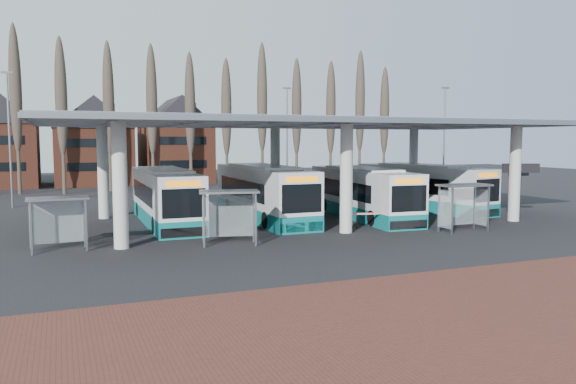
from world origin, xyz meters
name	(u,v)px	position (x,y,z in m)	size (l,w,h in m)	color
ground	(369,240)	(0.00, 0.00, 0.00)	(140.00, 140.00, 0.00)	black
brick_strip	(562,302)	(0.00, -12.00, 0.01)	(70.00, 10.00, 0.03)	#582C23
station_canopy	(306,131)	(0.00, 8.00, 5.68)	(32.00, 16.00, 6.34)	silver
poplar_row	(209,105)	(0.00, 33.00, 8.78)	(45.10, 1.10, 14.50)	#473D33
townhouse_row	(47,133)	(-15.75, 44.00, 5.94)	(36.80, 10.30, 12.25)	brown
lamp_post_a	(9,137)	(-18.00, 22.00, 5.34)	(0.80, 0.16, 10.17)	slate
lamp_post_b	(287,138)	(6.00, 26.00, 5.34)	(0.80, 0.16, 10.17)	slate
lamp_post_c	(444,138)	(20.00, 20.00, 5.34)	(0.80, 0.16, 10.17)	slate
bus_0	(165,197)	(-8.66, 9.94, 1.59)	(2.74, 12.19, 3.38)	white
bus_1	(263,193)	(-2.43, 9.43, 1.65)	(2.73, 12.62, 3.51)	white
bus_2	(362,194)	(3.93, 7.69, 1.56)	(3.28, 12.06, 3.31)	white
bus_3	(421,188)	(10.22, 9.92, 1.57)	(4.39, 12.26, 3.34)	white
shelter_0	(58,212)	(-14.74, 3.02, 1.82)	(2.74, 1.44, 2.51)	gray
shelter_1	(229,205)	(-6.97, 1.58, 1.95)	(3.13, 2.06, 2.68)	gray
shelter_2	(462,197)	(6.16, 0.35, 1.95)	(2.89, 1.45, 2.68)	gray
info_sign_0	(521,172)	(13.14, 3.18, 3.02)	(2.29, 1.05, 3.60)	black
info_sign_1	(519,176)	(16.94, 7.20, 2.48)	(1.99, 0.22, 2.95)	black
barrier	(360,215)	(1.27, 3.12, 0.83)	(2.12, 0.77, 1.07)	black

